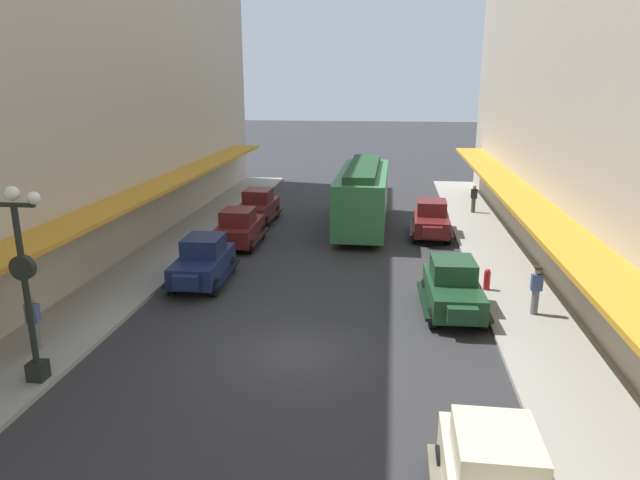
% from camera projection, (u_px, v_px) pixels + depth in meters
% --- Properties ---
extents(ground_plane, '(200.00, 200.00, 0.00)m').
position_uv_depth(ground_plane, '(295.00, 353.00, 16.83)').
color(ground_plane, '#2D2D30').
extents(sidewalk_left, '(3.00, 60.00, 0.15)m').
position_uv_depth(sidewalk_left, '(56.00, 337.00, 17.70)').
color(sidewalk_left, '#99968E').
rests_on(sidewalk_left, ground).
extents(sidewalk_right, '(3.00, 60.00, 0.15)m').
position_uv_depth(sidewalk_right, '(560.00, 366.00, 15.91)').
color(sidewalk_right, '#99968E').
rests_on(sidewalk_right, ground).
extents(parked_car_0, '(2.23, 4.29, 1.84)m').
position_uv_depth(parked_car_0, '(257.00, 206.00, 32.16)').
color(parked_car_0, '#591919').
rests_on(parked_car_0, ground).
extents(parked_car_2, '(2.26, 4.30, 1.84)m').
position_uv_depth(parked_car_2, '(203.00, 260.00, 22.44)').
color(parked_car_2, '#19234C').
rests_on(parked_car_2, ground).
extents(parked_car_3, '(2.21, 4.29, 1.84)m').
position_uv_depth(parked_car_3, '(239.00, 227.00, 27.57)').
color(parked_car_3, '#591919').
rests_on(parked_car_3, ground).
extents(parked_car_4, '(2.26, 4.30, 1.84)m').
position_uv_depth(parked_car_4, '(431.00, 219.00, 29.16)').
color(parked_car_4, '#591919').
rests_on(parked_car_4, ground).
extents(parked_car_5, '(2.27, 4.31, 1.84)m').
position_uv_depth(parked_car_5, '(453.00, 286.00, 19.58)').
color(parked_car_5, '#193D23').
rests_on(parked_car_5, ground).
extents(streetcar, '(2.57, 9.61, 3.46)m').
position_uv_depth(streetcar, '(363.00, 193.00, 30.64)').
color(streetcar, '#33723F').
rests_on(streetcar, ground).
extents(lamp_post_with_clock, '(1.42, 0.44, 5.16)m').
position_uv_depth(lamp_post_with_clock, '(24.00, 278.00, 14.30)').
color(lamp_post_with_clock, black).
rests_on(lamp_post_with_clock, sidewalk_left).
extents(fire_hydrant, '(0.24, 0.24, 0.82)m').
position_uv_depth(fire_hydrant, '(487.00, 279.00, 21.42)').
color(fire_hydrant, '#B21E19').
rests_on(fire_hydrant, sidewalk_right).
extents(pedestrian_0, '(0.36, 0.24, 1.64)m').
position_uv_depth(pedestrian_0, '(474.00, 198.00, 33.91)').
color(pedestrian_0, '#4C4238').
rests_on(pedestrian_0, sidewalk_right).
extents(pedestrian_1, '(0.36, 0.28, 1.67)m').
position_uv_depth(pedestrian_1, '(536.00, 290.00, 19.05)').
color(pedestrian_1, slate).
rests_on(pedestrian_1, sidewalk_right).
extents(pedestrian_2, '(0.36, 0.24, 1.64)m').
position_uv_depth(pedestrian_2, '(34.00, 322.00, 16.55)').
color(pedestrian_2, slate).
rests_on(pedestrian_2, sidewalk_left).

